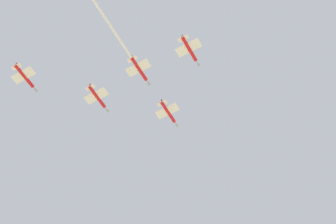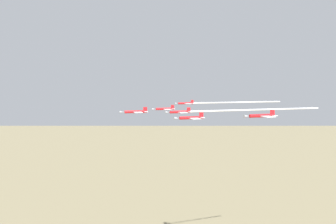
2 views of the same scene
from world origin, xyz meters
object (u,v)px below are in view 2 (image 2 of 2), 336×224
Objects in this scene: jet_port_inner at (191,118)px; jet_port_outer at (235,110)px; jet_starboard_inner at (164,109)px; jet_center_rear at (220,103)px; jet_lead at (135,112)px; jet_starboard_outer at (261,116)px.

jet_port_outer is at bearing -58.79° from jet_port_inner.
jet_center_rear reaches higher than jet_starboard_inner.
jet_port_inner is 35.37m from jet_starboard_inner.
jet_lead reaches higher than jet_port_inner.
jet_center_rear is at bearing -17.32° from jet_port_outer.
jet_lead is 46.88m from jet_port_outer.
jet_lead is 67.85m from jet_center_rear.
jet_port_outer is 37.07m from jet_center_rear.
jet_lead is 25.03m from jet_port_inner.
jet_port_inner is at bearing 180.00° from jet_starboard_inner.
jet_lead is 1.00× the size of jet_starboard_outer.
jet_starboard_inner reaches higher than jet_port_inner.
jet_port_outer is at bearing -121.21° from jet_starboard_inner.
jet_lead is at bearing 121.42° from jet_center_rear.
jet_port_outer is (-27.64, 20.01, 0.58)m from jet_port_inner.
jet_center_rear is (-31.93, 30.17, 1.47)m from jet_starboard_inner.
jet_center_rear reaches higher than jet_port_inner.
jet_port_inner is 66.60m from jet_center_rear.
jet_center_rear is (-36.87, -3.60, 1.51)m from jet_port_outer.
jet_lead is 0.15× the size of jet_port_outer.
jet_starboard_outer is (37.06, 3.16, 1.43)m from jet_port_outer.
jet_center_rear reaches higher than jet_starboard_outer.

